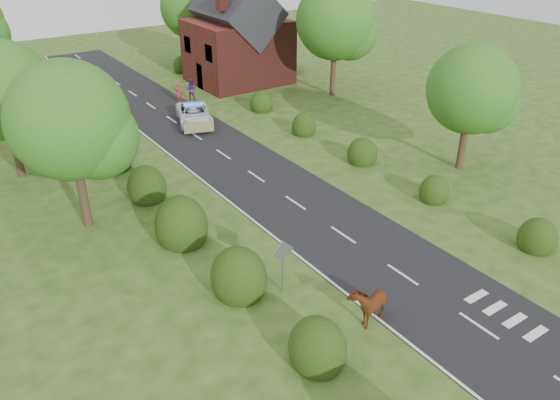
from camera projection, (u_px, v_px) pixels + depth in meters
ground at (403, 275)px, 23.81m from camera, size 120.00×120.00×0.00m
road at (231, 160)px, 34.71m from camera, size 6.00×70.00×0.02m
road_markings at (225, 177)px, 32.40m from camera, size 4.96×70.00×0.01m
hedgerow_left at (154, 196)px, 28.71m from camera, size 2.75×50.41×3.00m
hedgerow_right at (349, 148)px, 34.99m from camera, size 2.10×45.78×2.10m
tree_left_a at (76, 125)px, 25.05m from camera, size 5.74×5.60×8.38m
tree_left_b at (7, 94)px, 30.25m from camera, size 5.74×5.60×8.07m
tree_right_a at (476, 93)px, 31.43m from camera, size 5.33×5.20×7.56m
tree_right_b at (339, 23)px, 44.00m from camera, size 6.56×6.40×9.40m
tree_right_c at (194, 10)px, 53.42m from camera, size 6.15×6.00×8.58m
road_sign at (283, 259)px, 21.99m from camera, size 1.06×0.08×2.53m
house at (238, 40)px, 48.56m from camera, size 8.00×7.40×9.17m
cow at (369, 305)px, 20.93m from camera, size 2.15×1.46×1.39m
police_van at (194, 115)px, 40.21m from camera, size 3.87×5.56×1.56m
pedestrian_red at (178, 92)px, 44.64m from camera, size 0.72×0.67×1.65m
pedestrian_purple at (191, 90)px, 45.12m from camera, size 1.10×1.08×1.78m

